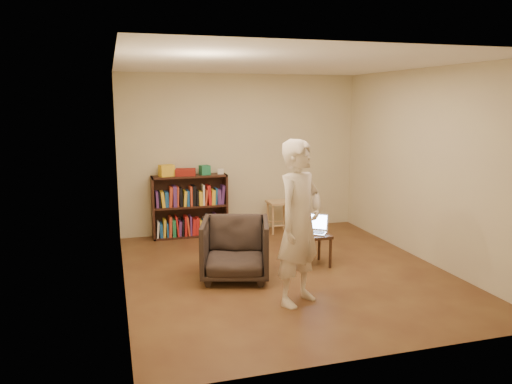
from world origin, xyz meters
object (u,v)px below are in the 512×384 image
object	(u,v)px
armchair	(235,249)
side_table	(312,239)
person	(300,223)
bookshelf	(190,210)
laptop	(315,228)
stool	(279,207)

from	to	relation	value
armchair	side_table	xyz separation A→B (m)	(1.10, 0.20, -0.02)
armchair	side_table	size ratio (longest dim) A/B	1.92
side_table	person	xyz separation A→B (m)	(-0.63, -1.13, 0.53)
bookshelf	side_table	world-z (taller)	bookshelf
armchair	laptop	distance (m)	1.20
bookshelf	laptop	world-z (taller)	bookshelf
armchair	side_table	world-z (taller)	armchair
bookshelf	stool	distance (m)	1.47
stool	armchair	size ratio (longest dim) A/B	0.64
person	laptop	bearing A→B (deg)	26.62
bookshelf	laptop	xyz separation A→B (m)	(1.39, -1.86, 0.05)
stool	armchair	bearing A→B (deg)	-122.25
side_table	laptop	distance (m)	0.15
armchair	stool	bearing A→B (deg)	73.77
laptop	person	size ratio (longest dim) A/B	0.24
stool	person	xyz separation A→B (m)	(-0.75, -2.87, 0.46)
bookshelf	armchair	distance (m)	2.13
bookshelf	armchair	world-z (taller)	bookshelf
side_table	armchair	bearing A→B (deg)	-169.55
armchair	person	world-z (taller)	person
stool	armchair	distance (m)	2.30
stool	side_table	xyz separation A→B (m)	(-0.12, -1.74, -0.07)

